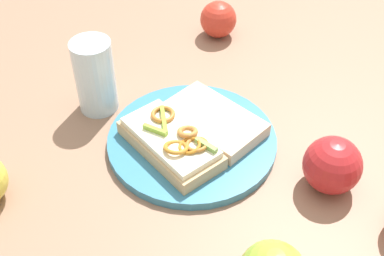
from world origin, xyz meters
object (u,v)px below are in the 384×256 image
sandwich (171,142)px  drinking_glass (95,76)px  plate (192,141)px  bread_slice_side (213,121)px  apple_0 (218,19)px  apple_3 (332,165)px

sandwich → drinking_glass: size_ratio=1.43×
plate → bread_slice_side: size_ratio=1.67×
sandwich → plate: bearing=-88.5°
apple_0 → apple_3: apple_3 is taller
drinking_glass → apple_0: bearing=-8.9°
sandwich → drinking_glass: drinking_glass is taller
sandwich → apple_0: (0.33, 0.12, 0.00)m
apple_0 → drinking_glass: drinking_glass is taller
bread_slice_side → apple_0: size_ratio=2.18×
apple_0 → bread_slice_side: bearing=-149.5°
plate → sandwich: size_ratio=1.44×
sandwich → drinking_glass: bearing=7.5°
plate → drinking_glass: size_ratio=2.06×
bread_slice_side → drinking_glass: bearing=25.4°
apple_0 → apple_3: size_ratio=0.87×
plate → apple_3: (0.04, -0.21, 0.03)m
plate → apple_3: apple_3 is taller
apple_3 → apple_0: bearing=54.3°
bread_slice_side → drinking_glass: 0.21m
plate → sandwich: bearing=165.3°
apple_3 → drinking_glass: drinking_glass is taller
apple_3 → bread_slice_side: bearing=90.3°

